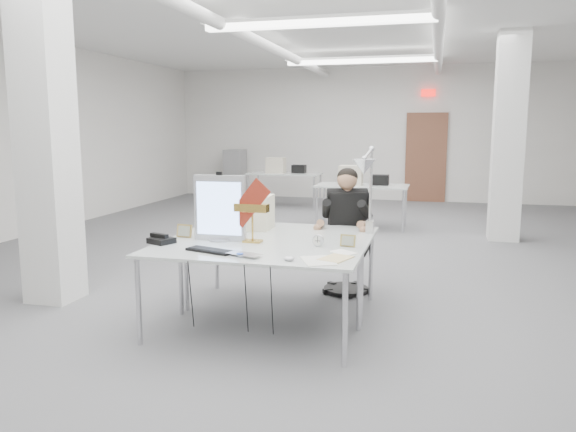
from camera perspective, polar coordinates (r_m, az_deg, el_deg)
name	(u,v)px	position (r m, az deg, el deg)	size (l,w,h in m)	color
room_shell	(321,132)	(7.07, 3.36, 8.49)	(10.04, 14.04, 3.24)	#5B5B5E
desk_main	(252,251)	(4.64, -3.66, -3.61)	(1.80, 0.90, 0.03)	silver
desk_second	(281,232)	(5.49, -0.70, -1.64)	(1.80, 0.90, 0.03)	silver
bg_desk_a	(362,186)	(9.93, 7.54, 3.06)	(1.60, 0.80, 0.03)	silver
bg_desk_b	(285,174)	(12.47, -0.33, 4.33)	(1.60, 0.80, 0.03)	silver
filing_cabinet	(235,173)	(14.37, -5.39, 4.34)	(0.45, 0.55, 1.20)	gray
office_chair	(347,249)	(6.01, 5.99, -3.32)	(0.47, 0.47, 0.95)	black
seated_person	(347,210)	(5.89, 5.98, 0.60)	(0.45, 0.56, 0.84)	black
monitor	(220,208)	(5.00, -6.94, 0.80)	(0.47, 0.05, 0.59)	#B8B9BD
pennant	(249,203)	(4.86, -3.97, 1.31)	(0.43, 0.01, 0.18)	maroon
keyboard	(210,251)	(4.61, -7.89, -3.49)	(0.42, 0.14, 0.02)	black
laptop	(240,256)	(4.39, -4.91, -4.06)	(0.30, 0.19, 0.02)	#AFAEB3
mouse	(289,259)	(4.26, 0.09, -4.35)	(0.09, 0.06, 0.04)	silver
bankers_lamp	(252,221)	(4.92, -3.63, -0.56)	(0.33, 0.13, 0.37)	#BE803B
desk_phone	(162,241)	(5.01, -12.73, -2.45)	(0.20, 0.18, 0.05)	black
picture_frame_left	(184,231)	(5.24, -10.49, -1.49)	(0.15, 0.01, 0.12)	#AA8B49
picture_frame_right	(348,241)	(4.78, 6.10, -2.50)	(0.13, 0.01, 0.10)	#A58F47
desk_clock	(318,240)	(4.78, 3.08, -2.49)	(0.10, 0.10, 0.03)	silver
paper_stack_a	(318,261)	(4.26, 3.09, -4.55)	(0.22, 0.32, 0.01)	white
paper_stack_b	(336,258)	(4.34, 4.87, -4.30)	(0.19, 0.26, 0.01)	#DCC283
paper_stack_c	(343,252)	(4.55, 5.64, -3.71)	(0.20, 0.14, 0.01)	white
beige_monitor	(254,212)	(5.59, -3.52, 0.41)	(0.35, 0.34, 0.34)	beige
architect_lamp	(368,187)	(5.13, 8.10, 2.91)	(0.25, 0.72, 0.93)	silver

